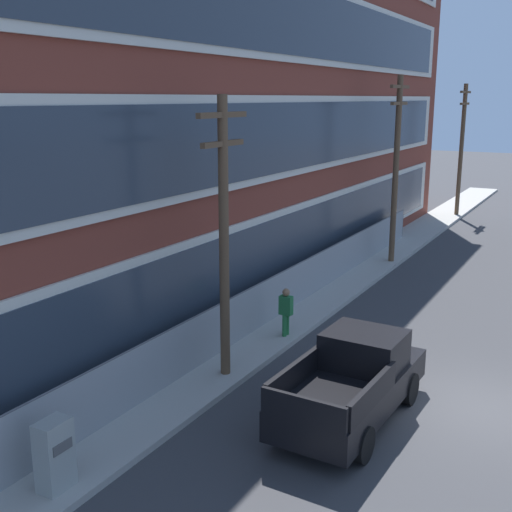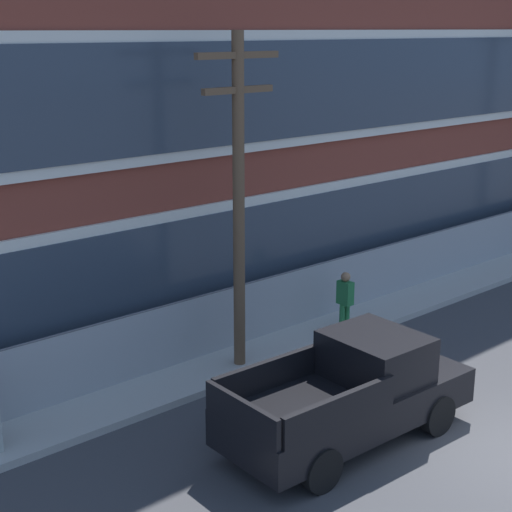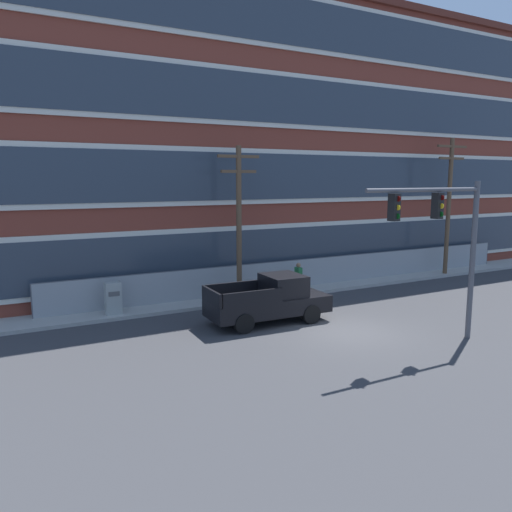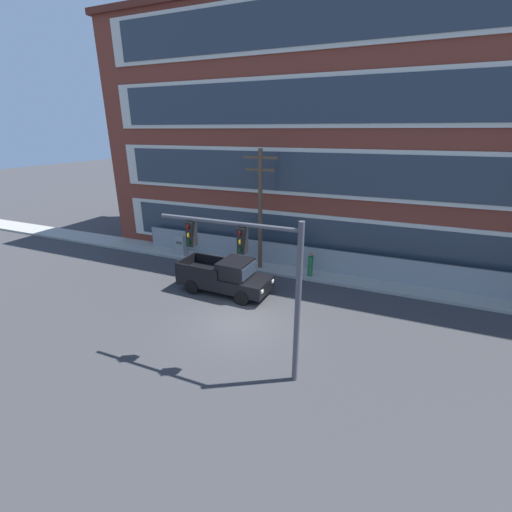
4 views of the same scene
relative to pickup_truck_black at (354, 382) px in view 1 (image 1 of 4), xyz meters
The scene contains 10 objects.
ground_plane 3.48m from the pickup_truck_black, 52.42° to the right, with size 160.00×160.00×0.00m, color #38383A.
sidewalk_building_side 4.87m from the pickup_truck_black, 64.77° to the left, with size 80.00×2.19×0.16m, color #9E9B93.
brick_mill_building 14.69m from the pickup_truck_black, 52.67° to the left, with size 41.12×10.16×16.12m.
chain_link_fence 7.32m from the pickup_truck_black, 40.21° to the left, with size 28.84×0.06×1.66m.
pickup_truck_black is the anchor object (origin of this frame).
utility_pole_near_corner 5.00m from the pickup_truck_black, 83.40° to the left, with size 2.15×0.26×7.51m.
utility_pole_midblock 15.54m from the pickup_truck_black, 13.97° to the left, with size 2.40×0.26×8.39m.
utility_pole_far_east 28.88m from the pickup_truck_black, ahead, with size 2.55×0.26×8.28m.
electrical_cabinet 6.83m from the pickup_truck_black, 145.57° to the left, with size 0.67×0.47×1.56m.
pedestrian_near_cabinet 5.26m from the pickup_truck_black, 44.03° to the left, with size 0.32×0.40×1.69m.
Camera 1 is at (-15.33, -2.07, 7.42)m, focal length 45.00 mm.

